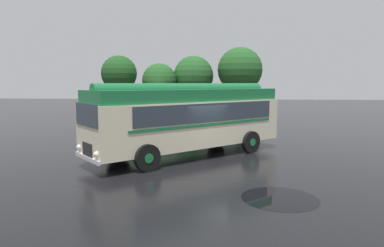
{
  "coord_description": "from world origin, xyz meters",
  "views": [
    {
      "loc": [
        0.91,
        -15.71,
        3.48
      ],
      "look_at": [
        -0.6,
        1.94,
        1.4
      ],
      "focal_mm": 32.0,
      "sensor_mm": 36.0,
      "label": 1
    }
  ],
  "objects_px": {
    "car_near_left": "(184,113)",
    "car_mid_left": "(217,113)",
    "vintage_bus": "(189,117)",
    "box_van": "(152,107)"
  },
  "relations": [
    {
      "from": "vintage_bus",
      "to": "car_mid_left",
      "type": "bearing_deg",
      "value": 85.47
    },
    {
      "from": "car_near_left",
      "to": "car_mid_left",
      "type": "xyz_separation_m",
      "value": [
        2.94,
        0.64,
        0.0
      ]
    },
    {
      "from": "box_van",
      "to": "car_mid_left",
      "type": "bearing_deg",
      "value": 5.69
    },
    {
      "from": "vintage_bus",
      "to": "car_near_left",
      "type": "bearing_deg",
      "value": 97.22
    },
    {
      "from": "car_near_left",
      "to": "car_mid_left",
      "type": "relative_size",
      "value": 0.99
    },
    {
      "from": "vintage_bus",
      "to": "box_van",
      "type": "distance_m",
      "value": 14.85
    },
    {
      "from": "vintage_bus",
      "to": "box_van",
      "type": "relative_size",
      "value": 1.54
    },
    {
      "from": "car_near_left",
      "to": "box_van",
      "type": "bearing_deg",
      "value": 178.84
    },
    {
      "from": "car_mid_left",
      "to": "car_near_left",
      "type": "bearing_deg",
      "value": -167.74
    },
    {
      "from": "vintage_bus",
      "to": "car_mid_left",
      "type": "relative_size",
      "value": 2.09
    }
  ]
}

